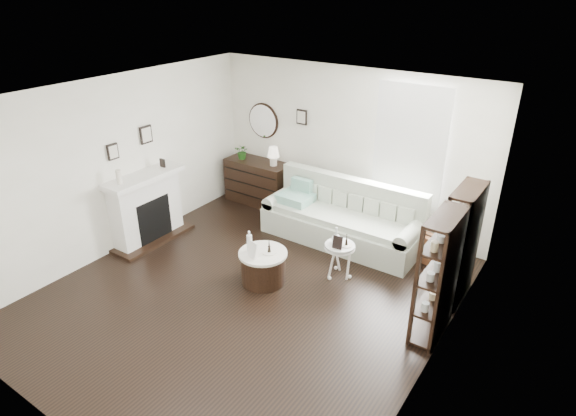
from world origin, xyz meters
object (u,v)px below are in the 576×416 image
Objects in this scene: sofa at (343,221)px; drum_table at (263,267)px; dresser at (258,182)px; pedestal_table at (340,247)px.

drum_table is (-0.35, -1.71, -0.09)m from sofa.
sofa is 2.08m from dresser.
dresser reaches higher than pedestal_table.
dresser is at bearing 151.20° from pedestal_table.
sofa is 1.75m from drum_table.
dresser reaches higher than drum_table.
sofa is at bearing -10.83° from dresser.
drum_table is at bearing -101.41° from sofa.
pedestal_table is (2.52, -1.39, 0.06)m from dresser.
sofa is 3.76× the size of drum_table.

